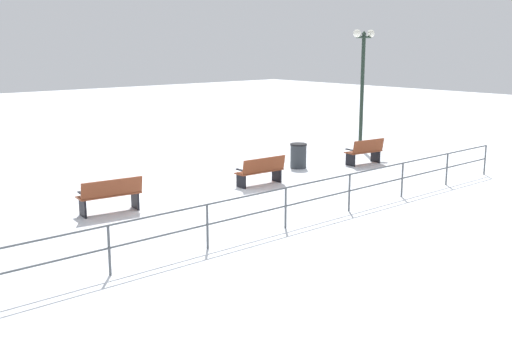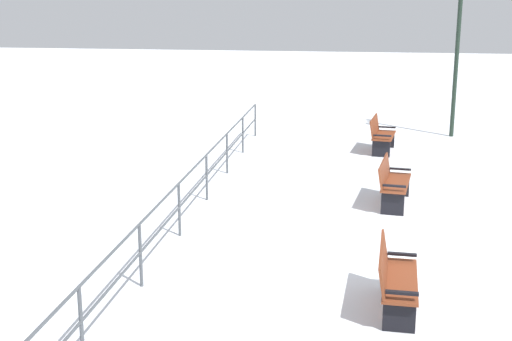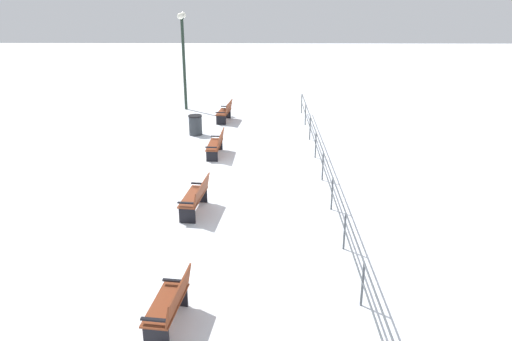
{
  "view_description": "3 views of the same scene",
  "coord_description": "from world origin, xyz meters",
  "px_view_note": "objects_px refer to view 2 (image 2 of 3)",
  "views": [
    {
      "loc": [
        -13.82,
        9.54,
        4.27
      ],
      "look_at": [
        -1.98,
        -0.74,
        0.98
      ],
      "focal_mm": 42.88,
      "sensor_mm": 36.0,
      "label": 1
    },
    {
      "loc": [
        -0.75,
        -11.67,
        4.27
      ],
      "look_at": [
        -2.44,
        -0.48,
        1.38
      ],
      "focal_mm": 49.57,
      "sensor_mm": 36.0,
      "label": 2
    },
    {
      "loc": [
        -1.87,
        15.2,
        6.05
      ],
      "look_at": [
        -1.73,
        1.86,
        1.03
      ],
      "focal_mm": 34.88,
      "sensor_mm": 36.0,
      "label": 3
    }
  ],
  "objects_px": {
    "bench_third": "(392,182)",
    "bench_fourth": "(381,135)",
    "bench_second": "(394,278)",
    "lamppost_middle": "(458,35)"
  },
  "relations": [
    {
      "from": "bench_third",
      "to": "bench_fourth",
      "type": "relative_size",
      "value": 1.11
    },
    {
      "from": "bench_second",
      "to": "lamppost_middle",
      "type": "xyz_separation_m",
      "value": [
        2.2,
        12.4,
        2.56
      ]
    },
    {
      "from": "bench_second",
      "to": "lamppost_middle",
      "type": "height_order",
      "value": "lamppost_middle"
    },
    {
      "from": "lamppost_middle",
      "to": "bench_fourth",
      "type": "bearing_deg",
      "value": -131.22
    },
    {
      "from": "bench_second",
      "to": "bench_fourth",
      "type": "xyz_separation_m",
      "value": [
        0.02,
        9.92,
        0.02
      ]
    },
    {
      "from": "bench_second",
      "to": "lamppost_middle",
      "type": "distance_m",
      "value": 12.85
    },
    {
      "from": "bench_third",
      "to": "bench_fourth",
      "type": "bearing_deg",
      "value": 98.77
    },
    {
      "from": "bench_second",
      "to": "bench_third",
      "type": "height_order",
      "value": "bench_third"
    },
    {
      "from": "bench_third",
      "to": "lamppost_middle",
      "type": "relative_size",
      "value": 0.35
    },
    {
      "from": "bench_second",
      "to": "bench_third",
      "type": "relative_size",
      "value": 0.98
    }
  ]
}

